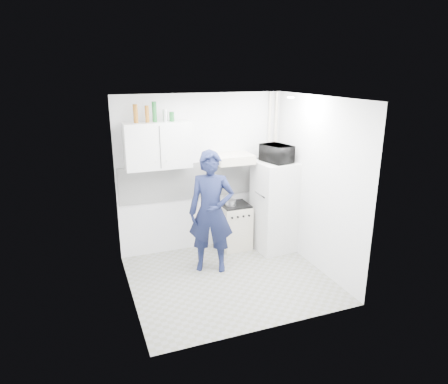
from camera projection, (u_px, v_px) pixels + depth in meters
name	position (u px, v px, depth m)	size (l,w,h in m)	color
floor	(229.00, 279.00, 5.86)	(2.80, 2.80, 0.00)	gray
ceiling	(230.00, 98.00, 5.10)	(2.80, 2.80, 0.00)	white
wall_back	(202.00, 174.00, 6.60)	(2.80, 2.80, 0.00)	silver
wall_left	(126.00, 207.00, 5.01)	(2.60, 2.60, 0.00)	silver
wall_right	(317.00, 185.00, 5.95)	(2.60, 2.60, 0.00)	silver
person	(211.00, 212.00, 5.91)	(0.67, 0.44, 1.85)	#121837
stove	(235.00, 227.00, 6.81)	(0.48, 0.48, 0.76)	beige
fridge	(275.00, 206.00, 6.66)	(0.63, 0.63, 1.52)	silver
stove_top	(235.00, 205.00, 6.69)	(0.46, 0.46, 0.03)	black
saucepan	(231.00, 203.00, 6.61)	(0.17, 0.17, 0.10)	silver
microwave	(277.00, 153.00, 6.40)	(0.34, 0.51, 0.28)	black
bottle_b	(135.00, 114.00, 5.78)	(0.07, 0.07, 0.27)	brown
bottle_c	(147.00, 114.00, 5.84)	(0.06, 0.06, 0.25)	brown
bottle_d	(154.00, 112.00, 5.87)	(0.07, 0.07, 0.30)	#144C1E
canister_a	(165.00, 116.00, 5.94)	(0.07, 0.07, 0.18)	silver
canister_b	(172.00, 117.00, 5.98)	(0.08, 0.08, 0.14)	#144C1E
upper_cabinet	(158.00, 145.00, 6.03)	(1.00, 0.35, 0.70)	silver
range_hood	(233.00, 159.00, 6.45)	(0.60, 0.50, 0.14)	beige
backsplash	(202.00, 180.00, 6.61)	(2.74, 0.03, 0.60)	white
pipe_a	(274.00, 168.00, 6.97)	(0.05, 0.05, 2.60)	beige
pipe_b	(268.00, 169.00, 6.93)	(0.04, 0.04, 2.60)	beige
ceiling_spot_fixture	(291.00, 97.00, 5.62)	(0.10, 0.10, 0.02)	white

